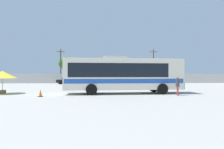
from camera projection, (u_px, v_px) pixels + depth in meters
name	position (u px, v px, depth m)	size (l,w,h in m)	color
ground_plane	(114.00, 87.00, 28.11)	(300.00, 300.00, 0.00)	#A3A099
perimeter_wall	(111.00, 78.00, 41.17)	(80.00, 0.30, 2.18)	beige
coach_bus_cream_blue	(122.00, 74.00, 17.93)	(11.69, 3.20, 3.68)	silver
attendant_by_bus_door	(178.00, 85.00, 16.13)	(0.41, 0.41, 1.66)	#99383D
vendor_umbrella_secondary_yellow	(3.00, 75.00, 17.70)	(2.60, 2.60, 2.25)	gray
parked_car_leftmost_black	(68.00, 80.00, 36.77)	(4.24, 2.04, 1.41)	black
parked_car_second_silver	(96.00, 80.00, 37.05)	(4.36, 2.26, 1.53)	#B7BABF
parked_car_third_white	(123.00, 80.00, 37.28)	(4.30, 2.12, 1.45)	silver
utility_pole_near	(61.00, 65.00, 42.60)	(1.77, 0.57, 8.03)	#4C3823
utility_pole_far	(153.00, 65.00, 43.78)	(1.80, 0.28, 8.15)	#4C3823
roadside_tree_left	(66.00, 63.00, 47.15)	(3.93, 3.93, 6.72)	brown
roadside_tree_midleft	(84.00, 67.00, 47.51)	(4.64, 4.64, 6.09)	brown
traffic_cone_on_apron	(40.00, 93.00, 15.28)	(0.36, 0.36, 0.64)	black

